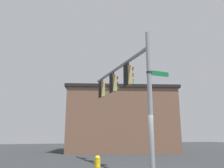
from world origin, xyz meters
name	(u,v)px	position (x,y,z in m)	size (l,w,h in m)	color
signal_pole	(150,99)	(0.00, 0.00, 3.20)	(0.21, 0.21, 6.39)	gray
mast_arm	(117,68)	(-3.59, -0.14, 5.63)	(0.20, 0.20, 7.18)	gray
traffic_light_nearest_pole	(129,75)	(-2.08, -0.06, 4.83)	(0.54, 0.49, 1.31)	black
traffic_light_mid_inner	(114,83)	(-4.19, -0.14, 4.83)	(0.54, 0.49, 1.31)	black
traffic_light_mid_outer	(102,89)	(-6.30, -0.22, 4.83)	(0.54, 0.49, 1.31)	black
street_name_sign	(155,73)	(-0.01, 0.33, 4.43)	(0.25, 1.19, 0.22)	#147238
storefront_building	(120,120)	(-13.95, 4.23, 3.22)	(10.63, 12.71, 6.41)	brown
tree_by_storefront	(90,107)	(-18.14, 1.88, 5.09)	(4.01, 4.01, 7.11)	#4C3823
fire_hydrant	(97,166)	(-0.73, -2.16, 0.42)	(0.35, 0.24, 0.82)	yellow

